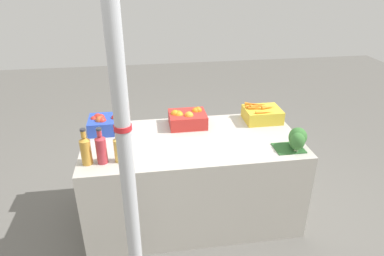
% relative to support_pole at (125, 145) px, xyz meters
% --- Properties ---
extents(ground_plane, '(10.00, 10.00, 0.00)m').
position_rel_support_pole_xyz_m(ground_plane, '(0.49, 0.71, -1.14)').
color(ground_plane, '#605E59').
extents(market_table, '(1.74, 0.86, 0.76)m').
position_rel_support_pole_xyz_m(market_table, '(0.49, 0.71, -0.76)').
color(market_table, '#B7B2A8').
rests_on(market_table, ground_plane).
extents(support_pole, '(0.10, 0.10, 2.27)m').
position_rel_support_pole_xyz_m(support_pole, '(0.00, 0.00, 0.00)').
color(support_pole, '#B7BABF').
rests_on(support_pole, ground_plane).
extents(apple_crate, '(0.32, 0.26, 0.15)m').
position_rel_support_pole_xyz_m(apple_crate, '(-0.20, 0.96, -0.30)').
color(apple_crate, '#2847B7').
rests_on(apple_crate, market_table).
extents(orange_crate, '(0.32, 0.26, 0.15)m').
position_rel_support_pole_xyz_m(orange_crate, '(0.48, 0.97, -0.30)').
color(orange_crate, red).
rests_on(orange_crate, market_table).
extents(carrot_crate, '(0.32, 0.26, 0.15)m').
position_rel_support_pole_xyz_m(carrot_crate, '(1.16, 0.97, -0.31)').
color(carrot_crate, gold).
rests_on(carrot_crate, market_table).
extents(broccoli_pile, '(0.24, 0.20, 0.17)m').
position_rel_support_pole_xyz_m(broccoli_pile, '(1.25, 0.44, -0.29)').
color(broccoli_pile, '#2D602D').
rests_on(broccoli_pile, market_table).
extents(juice_bottle_amber, '(0.08, 0.08, 0.28)m').
position_rel_support_pole_xyz_m(juice_bottle_amber, '(-0.30, 0.45, -0.26)').
color(juice_bottle_amber, gold).
rests_on(juice_bottle_amber, market_table).
extents(juice_bottle_ruby, '(0.08, 0.08, 0.27)m').
position_rel_support_pole_xyz_m(juice_bottle_ruby, '(-0.20, 0.45, -0.26)').
color(juice_bottle_ruby, '#B2333D').
rests_on(juice_bottle_ruby, market_table).
extents(juice_bottle_golden, '(0.07, 0.07, 0.24)m').
position_rel_support_pole_xyz_m(juice_bottle_golden, '(-0.08, 0.45, -0.27)').
color(juice_bottle_golden, gold).
rests_on(juice_bottle_golden, market_table).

